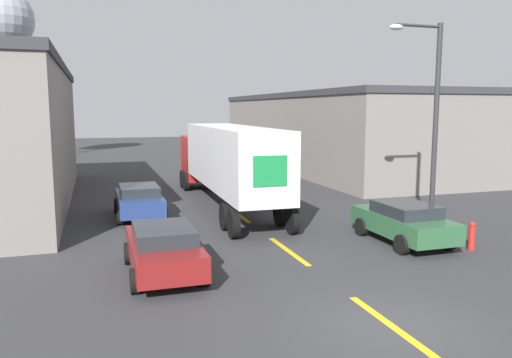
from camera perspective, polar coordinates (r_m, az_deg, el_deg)
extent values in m
plane|color=#333335|center=(11.97, 15.32, -15.93)|extent=(160.00, 160.00, 0.00)
cube|color=gold|center=(12.00, 15.20, -15.84)|extent=(0.20, 3.52, 0.01)
cube|color=gold|center=(17.25, 3.72, -8.19)|extent=(0.20, 3.52, 0.01)
cube|color=gold|center=(23.00, -2.03, -4.08)|extent=(0.20, 3.52, 0.01)
cube|color=slate|center=(42.38, 10.22, 5.16)|extent=(12.57, 27.94, 5.67)
cube|color=#333338|center=(42.35, 10.32, 9.27)|extent=(12.77, 28.14, 0.40)
cube|color=#B21919|center=(30.81, -6.13, 2.44)|extent=(2.29, 3.08, 2.63)
cube|color=white|center=(23.39, -2.77, 2.55)|extent=(2.59, 11.52, 2.82)
cube|color=#198442|center=(17.89, 1.64, 0.90)|extent=(1.29, 0.06, 1.13)
cylinder|color=black|center=(31.56, -4.14, 0.19)|extent=(0.30, 1.10, 1.09)
cylinder|color=black|center=(31.15, -8.34, 0.02)|extent=(0.30, 1.10, 1.09)
cylinder|color=black|center=(30.39, -3.64, -0.11)|extent=(0.30, 1.10, 1.09)
cylinder|color=black|center=(29.96, -8.00, -0.29)|extent=(0.30, 1.10, 1.09)
cylinder|color=black|center=(20.67, 2.78, -3.92)|extent=(0.30, 1.10, 1.09)
cylinder|color=black|center=(20.03, -3.56, -4.31)|extent=(0.30, 1.10, 1.09)
cylinder|color=black|center=(19.38, 4.15, -4.73)|extent=(0.30, 1.10, 1.09)
cylinder|color=black|center=(18.70, -2.59, -5.19)|extent=(0.30, 1.10, 1.09)
cube|color=#2D5B38|center=(18.90, 16.46, -4.92)|extent=(1.87, 4.31, 0.70)
cube|color=#23282D|center=(18.68, 16.75, -3.32)|extent=(1.65, 2.24, 0.42)
cylinder|color=black|center=(20.57, 16.48, -4.89)|extent=(0.22, 0.68, 0.68)
cylinder|color=black|center=(19.59, 11.94, -5.37)|extent=(0.22, 0.68, 0.68)
cylinder|color=black|center=(18.50, 21.17, -6.53)|extent=(0.22, 0.68, 0.68)
cylinder|color=black|center=(17.40, 16.33, -7.21)|extent=(0.22, 0.68, 0.68)
cube|color=black|center=(33.49, 0.53, 0.90)|extent=(1.87, 4.31, 0.70)
cube|color=#23282D|center=(33.31, 0.60, 1.84)|extent=(1.65, 2.24, 0.42)
cylinder|color=black|center=(35.09, 1.29, 0.64)|extent=(0.22, 0.68, 0.68)
cylinder|color=black|center=(34.53, -1.65, 0.52)|extent=(0.22, 0.68, 0.68)
cylinder|color=black|center=(32.60, 2.83, 0.08)|extent=(0.22, 0.68, 0.68)
cylinder|color=black|center=(31.99, -0.31, -0.06)|extent=(0.22, 0.68, 0.68)
cube|color=maroon|center=(14.94, -10.53, -8.12)|extent=(1.87, 4.31, 0.70)
cube|color=#23282D|center=(14.67, -10.52, -6.15)|extent=(1.65, 2.24, 0.42)
cylinder|color=black|center=(16.44, -7.84, -7.85)|extent=(0.22, 0.68, 0.68)
cylinder|color=black|center=(16.24, -14.42, -8.23)|extent=(0.22, 0.68, 0.68)
cylinder|color=black|center=(13.93, -5.87, -10.74)|extent=(0.22, 0.68, 0.68)
cylinder|color=black|center=(13.69, -13.71, -11.27)|extent=(0.22, 0.68, 0.68)
cube|color=navy|center=(22.92, -13.20, -2.58)|extent=(1.87, 4.31, 0.70)
cube|color=#23282D|center=(22.70, -13.22, -1.24)|extent=(1.65, 2.24, 0.42)
cylinder|color=black|center=(24.38, -11.24, -2.74)|extent=(0.22, 0.68, 0.68)
cylinder|color=black|center=(24.25, -15.64, -2.94)|extent=(0.22, 0.68, 0.68)
cylinder|color=black|center=(21.78, -10.41, -3.99)|extent=(0.22, 0.68, 0.68)
cylinder|color=black|center=(21.63, -15.35, -4.23)|extent=(0.22, 0.68, 0.68)
cylinder|color=#47474C|center=(53.35, -24.40, 7.80)|extent=(0.28, 0.28, 10.63)
cylinder|color=#47474C|center=(55.68, -26.32, 7.66)|extent=(0.28, 0.28, 10.63)
cylinder|color=#47474C|center=(51.55, -26.98, 7.67)|extent=(0.28, 0.28, 10.63)
cylinder|color=#4C4C51|center=(53.91, -26.98, 13.10)|extent=(4.46, 4.46, 0.30)
sphere|color=#939EA8|center=(54.26, -27.17, 15.97)|extent=(5.97, 5.97, 5.97)
cylinder|color=#2D2D30|center=(20.59, 19.81, 5.31)|extent=(0.20, 0.20, 8.02)
cylinder|color=#2D2D30|center=(20.25, 18.11, 16.32)|extent=(1.91, 0.11, 0.11)
ellipsoid|color=silver|center=(19.70, 15.75, 16.36)|extent=(0.56, 0.32, 0.22)
cylinder|color=red|center=(18.75, 23.42, -6.21)|extent=(0.22, 0.22, 0.83)
sphere|color=red|center=(18.64, 23.50, -4.79)|extent=(0.20, 0.20, 0.20)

